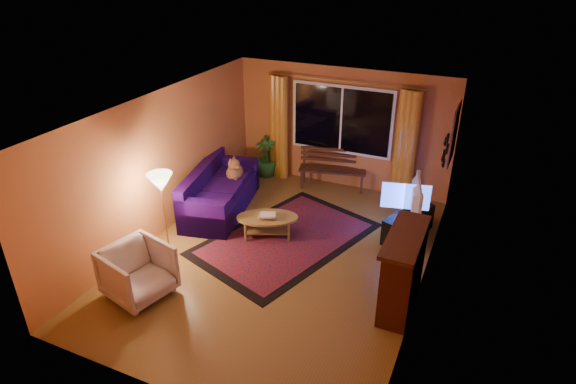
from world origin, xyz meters
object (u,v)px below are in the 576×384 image
at_px(bench, 332,179).
at_px(tv_console, 408,224).
at_px(coffee_table, 268,226).
at_px(floor_lamp, 165,215).
at_px(sofa, 220,190).
at_px(armchair, 138,270).

bearing_deg(bench, tv_console, -48.20).
bearing_deg(coffee_table, floor_lamp, -137.51).
height_order(bench, sofa, sofa).
bearing_deg(sofa, bench, 35.58).
distance_m(sofa, armchair, 2.71).
distance_m(floor_lamp, tv_console, 4.14).
height_order(bench, coffee_table, bench).
bearing_deg(armchair, floor_lamp, 29.08).
bearing_deg(armchair, sofa, 20.02).
height_order(armchair, coffee_table, armchair).
relative_size(bench, sofa, 0.65).
bearing_deg(armchair, coffee_table, -9.62).
bearing_deg(coffee_table, bench, 80.09).
bearing_deg(floor_lamp, sofa, 89.45).
relative_size(floor_lamp, tv_console, 1.29).
xyz_separation_m(sofa, coffee_table, (1.24, -0.50, -0.24)).
height_order(armchair, tv_console, armchair).
bearing_deg(bench, sofa, -146.33).
xyz_separation_m(bench, sofa, (-1.64, -1.78, 0.23)).
distance_m(bench, armchair, 4.69).
xyz_separation_m(armchair, tv_console, (3.24, 3.19, -0.20)).
xyz_separation_m(armchair, coffee_table, (0.99, 2.20, -0.24)).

